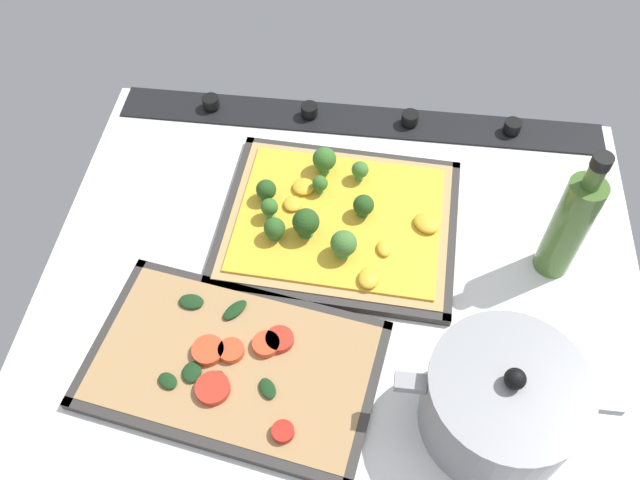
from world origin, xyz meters
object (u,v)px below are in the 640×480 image
at_px(veggie_pizza_back, 234,363).
at_px(oil_bottle, 570,225).
at_px(baking_tray_front, 339,224).
at_px(broccoli_pizza, 335,217).
at_px(baking_tray_back, 234,365).
at_px(cooking_pot, 501,403).

relative_size(veggie_pizza_back, oil_bottle, 1.67).
bearing_deg(baking_tray_front, oil_bottle, 173.53).
height_order(veggie_pizza_back, oil_bottle, oil_bottle).
bearing_deg(broccoli_pizza, oil_bottle, 173.71).
relative_size(baking_tray_front, oil_bottle, 1.61).
height_order(baking_tray_back, oil_bottle, oil_bottle).
xyz_separation_m(baking_tray_front, baking_tray_back, (0.11, 0.24, 0.00)).
xyz_separation_m(cooking_pot, oil_bottle, (-0.09, -0.24, 0.04)).
distance_m(baking_tray_back, cooking_pot, 0.33).
relative_size(baking_tray_front, veggie_pizza_back, 0.96).
relative_size(baking_tray_front, cooking_pot, 1.42).
bearing_deg(baking_tray_back, cooking_pot, 173.89).
bearing_deg(veggie_pizza_back, oil_bottle, -153.54).
xyz_separation_m(broccoli_pizza, baking_tray_back, (0.10, 0.24, -0.01)).
bearing_deg(cooking_pot, broccoli_pizza, -51.50).
height_order(cooking_pot, oil_bottle, oil_bottle).
relative_size(baking_tray_back, cooking_pot, 1.58).
xyz_separation_m(baking_tray_back, veggie_pizza_back, (-0.00, 0.00, 0.01)).
height_order(baking_tray_front, veggie_pizza_back, veggie_pizza_back).
distance_m(baking_tray_front, cooking_pot, 0.35).
bearing_deg(baking_tray_back, baking_tray_front, -114.60).
bearing_deg(broccoli_pizza, cooking_pot, 128.50).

